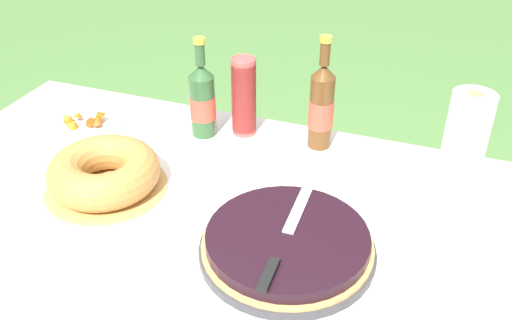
{
  "coord_description": "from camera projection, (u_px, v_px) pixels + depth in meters",
  "views": [
    {
      "loc": [
        0.45,
        -1.04,
        1.61
      ],
      "look_at": [
        0.02,
        0.14,
        0.8
      ],
      "focal_mm": 40.0,
      "sensor_mm": 36.0,
      "label": 1
    }
  ],
  "objects": [
    {
      "name": "paper_towel_roll",
      "position": [
        466.0,
        138.0,
        1.46
      ],
      "size": [
        0.11,
        0.11,
        0.25
      ],
      "color": "white",
      "rests_on": "tablecloth"
    },
    {
      "name": "serving_knife",
      "position": [
        284.0,
        240.0,
        1.22
      ],
      "size": [
        0.04,
        0.38,
        0.01
      ],
      "rotation": [
        0.0,
        0.0,
        1.6
      ],
      "color": "silver",
      "rests_on": "berry_tart"
    },
    {
      "name": "cider_bottle_amber",
      "position": [
        321.0,
        106.0,
        1.6
      ],
      "size": [
        0.07,
        0.07,
        0.33
      ],
      "color": "brown",
      "rests_on": "tablecloth"
    },
    {
      "name": "cup_stack",
      "position": [
        244.0,
        97.0,
        1.67
      ],
      "size": [
        0.07,
        0.07,
        0.24
      ],
      "color": "#E04C47",
      "rests_on": "tablecloth"
    },
    {
      "name": "garden_table",
      "position": [
        232.0,
        230.0,
        1.46
      ],
      "size": [
        1.78,
        0.92,
        0.74
      ],
      "color": "brown",
      "rests_on": "ground_plane"
    },
    {
      "name": "berry_tart",
      "position": [
        287.0,
        244.0,
        1.26
      ],
      "size": [
        0.39,
        0.39,
        0.06
      ],
      "color": "#38383D",
      "rests_on": "tablecloth"
    },
    {
      "name": "cider_bottle_green",
      "position": [
        202.0,
        100.0,
        1.67
      ],
      "size": [
        0.08,
        0.08,
        0.3
      ],
      "color": "#2D562D",
      "rests_on": "tablecloth"
    },
    {
      "name": "tablecloth",
      "position": [
        231.0,
        212.0,
        1.43
      ],
      "size": [
        1.79,
        0.93,
        0.1
      ],
      "color": "white",
      "rests_on": "garden_table"
    },
    {
      "name": "bundt_cake",
      "position": [
        104.0,
        173.0,
        1.46
      ],
      "size": [
        0.32,
        0.32,
        0.1
      ],
      "color": "tan",
      "rests_on": "tablecloth"
    },
    {
      "name": "snack_plate_near",
      "position": [
        83.0,
        128.0,
        1.73
      ],
      "size": [
        0.23,
        0.23,
        0.06
      ],
      "color": "white",
      "rests_on": "tablecloth"
    }
  ]
}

